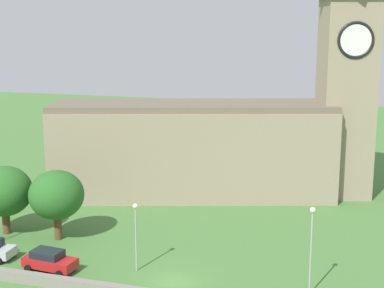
{
  "coord_description": "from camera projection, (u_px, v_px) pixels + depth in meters",
  "views": [
    {
      "loc": [
        14.54,
        -41.65,
        20.6
      ],
      "look_at": [
        -1.57,
        10.01,
        9.5
      ],
      "focal_mm": 54.11,
      "sensor_mm": 36.0,
      "label": 1
    }
  ],
  "objects": [
    {
      "name": "tree_riverside_west",
      "position": [
        4.0,
        191.0,
        57.59
      ],
      "size": [
        5.6,
        5.6,
        6.94
      ],
      "color": "brown",
      "rests_on": "ground"
    },
    {
      "name": "ground_plane",
      "position": [
        220.0,
        223.0,
        61.36
      ],
      "size": [
        200.0,
        200.0,
        0.0
      ],
      "primitive_type": "plane",
      "color": "#477538"
    },
    {
      "name": "streetlamp_central",
      "position": [
        312.0,
        237.0,
        44.19
      ],
      "size": [
        0.44,
        0.44,
        7.13
      ],
      "color": "#9EA0A5",
      "rests_on": "ground"
    },
    {
      "name": "streetlamp_west_mid",
      "position": [
        136.0,
        225.0,
        48.76
      ],
      "size": [
        0.44,
        0.44,
        5.99
      ],
      "color": "#9EA0A5",
      "rests_on": "ground"
    },
    {
      "name": "church",
      "position": [
        226.0,
        135.0,
        70.46
      ],
      "size": [
        39.56,
        19.66,
        27.58
      ],
      "color": "gray",
      "rests_on": "ground"
    },
    {
      "name": "tree_riverside_east",
      "position": [
        56.0,
        195.0,
        55.98
      ],
      "size": [
        5.35,
        5.35,
        6.94
      ],
      "color": "brown",
      "rests_on": "ground"
    },
    {
      "name": "car_red",
      "position": [
        49.0,
        260.0,
        49.41
      ],
      "size": [
        4.76,
        2.52,
        1.81
      ],
      "color": "red",
      "rests_on": "ground"
    }
  ]
}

